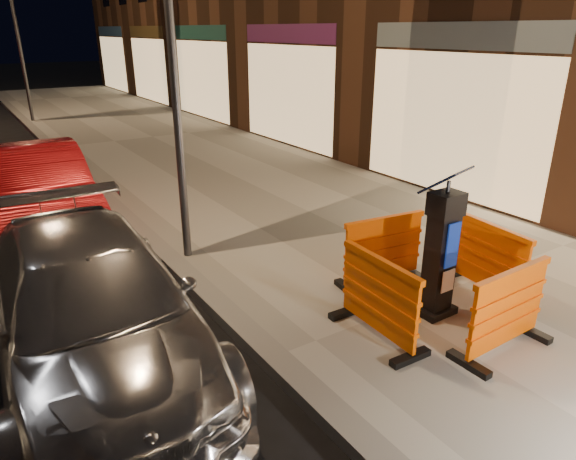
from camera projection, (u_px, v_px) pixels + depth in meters
ground_plane at (277, 367)px, 5.56m from camera, size 120.00×120.00×0.00m
sidewalk at (461, 289)px, 7.07m from camera, size 6.00×60.00×0.15m
kerb at (277, 361)px, 5.53m from camera, size 0.30×60.00×0.15m
parking_kiosk at (441, 248)px, 6.03m from camera, size 0.59×0.59×1.74m
barrier_front at (507, 311)px, 5.43m from camera, size 1.25×0.53×0.97m
barrier_back at (383, 251)px, 6.91m from camera, size 1.30×0.66×0.97m
barrier_kerbside at (379, 298)px, 5.68m from camera, size 0.56×1.26×0.97m
barrier_bldgside at (488, 259)px, 6.65m from camera, size 0.64×1.29×0.97m
car_silver at (102, 361)px, 5.66m from camera, size 2.26×4.95×1.41m
car_red at (45, 230)px, 9.35m from camera, size 1.71×4.60×1.50m
street_lamp_mid at (172, 51)px, 6.87m from camera, size 0.12×0.12×6.00m
street_lamp_far at (18, 37)px, 18.55m from camera, size 0.12×0.12×6.00m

